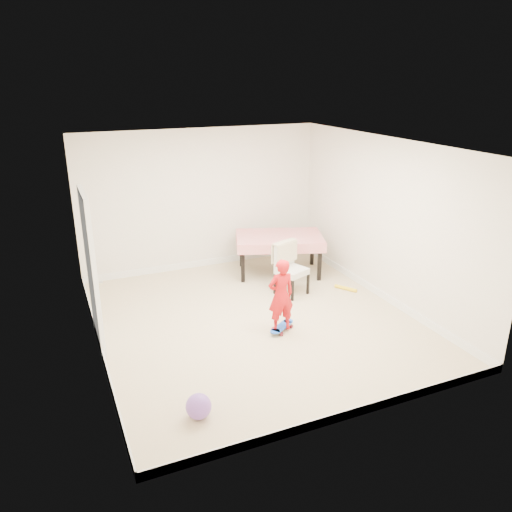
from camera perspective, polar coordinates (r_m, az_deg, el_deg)
name	(u,v)px	position (r m, az deg, el deg)	size (l,w,h in m)	color
ground	(255,320)	(7.56, -0.09, -7.36)	(5.00, 5.00, 0.00)	#C9B48B
ceiling	(255,147)	(6.77, -0.11, 12.41)	(4.50, 5.00, 0.04)	silver
wall_back	(202,200)	(9.30, -6.20, 6.37)	(4.50, 0.04, 2.60)	silver
wall_front	(355,309)	(5.04, 11.20, -6.01)	(4.50, 0.04, 2.60)	silver
wall_left	(91,260)	(6.55, -18.31, -0.45)	(0.04, 5.00, 2.60)	silver
wall_right	(384,221)	(8.16, 14.47, 3.91)	(0.04, 5.00, 2.60)	silver
door	(92,272)	(6.93, -18.27, -1.77)	(0.10, 0.94, 2.11)	white
baseboard_back	(204,263)	(9.68, -5.94, -0.77)	(4.50, 0.02, 0.12)	white
baseboard_front	(347,414)	(5.68, 10.39, -17.37)	(4.50, 0.02, 0.12)	white
baseboard_left	(101,347)	(7.06, -17.29, -9.93)	(0.02, 5.00, 0.12)	white
baseboard_right	(378,292)	(8.58, 13.81, -4.06)	(0.02, 5.00, 0.12)	white
dining_table	(279,254)	(9.19, 2.66, 0.19)	(1.55, 0.98, 0.73)	#B50919
dining_chair	(292,269)	(8.28, 4.12, -1.51)	(0.49, 0.57, 0.89)	silver
skateboard	(282,328)	(7.27, 2.96, -8.23)	(0.51, 0.19, 0.08)	blue
child	(281,298)	(7.02, 2.86, -4.77)	(0.39, 0.26, 1.07)	red
balloon	(199,406)	(5.60, -6.58, -16.70)	(0.28, 0.28, 0.28)	#8150C0
foam_toy	(346,288)	(8.70, 10.21, -3.65)	(0.06, 0.06, 0.40)	yellow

